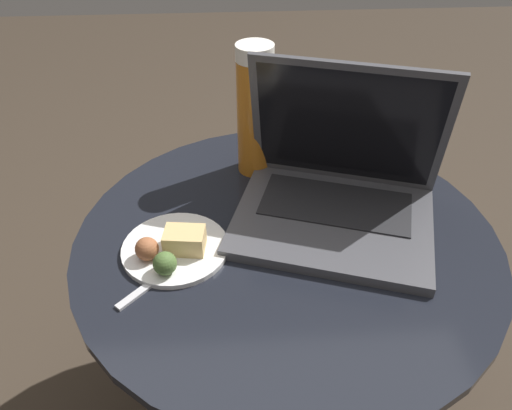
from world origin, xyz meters
The scene contains 6 objects.
ground_plane centered at (0.00, 0.00, 0.00)m, with size 6.00×6.00×0.00m, color #382D23.
table centered at (0.00, 0.00, 0.38)m, with size 0.72×0.72×0.54m.
laptop centered at (0.09, 0.05, 0.59)m, with size 0.40×0.35×0.27m.
beer_glass centered at (-0.04, 0.21, 0.67)m, with size 0.07×0.07×0.25m.
snack_plate centered at (-0.19, -0.04, 0.55)m, with size 0.17×0.17×0.05m.
fork centered at (-0.20, -0.08, 0.54)m, with size 0.13×0.13×0.00m.
Camera 1 is at (-0.09, -0.63, 1.10)m, focal length 35.00 mm.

